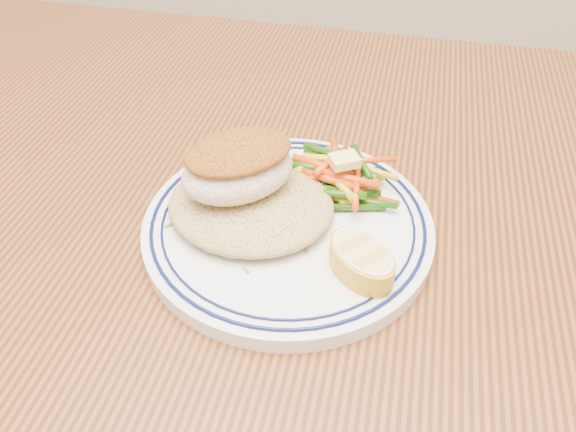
# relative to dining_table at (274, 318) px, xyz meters

# --- Properties ---
(dining_table) EXTENTS (1.50, 0.90, 0.75)m
(dining_table) POSITION_rel_dining_table_xyz_m (0.00, 0.00, 0.00)
(dining_table) COLOR #49230E
(dining_table) RESTS_ON ground
(plate) EXTENTS (0.25, 0.25, 0.02)m
(plate) POSITION_rel_dining_table_xyz_m (0.01, 0.02, 0.11)
(plate) COLOR white
(plate) RESTS_ON dining_table
(rice_pilaf) EXTENTS (0.14, 0.13, 0.03)m
(rice_pilaf) POSITION_rel_dining_table_xyz_m (-0.02, 0.02, 0.13)
(rice_pilaf) COLOR #9B844D
(rice_pilaf) RESTS_ON plate
(fish_fillet) EXTENTS (0.12, 0.11, 0.05)m
(fish_fillet) POSITION_rel_dining_table_xyz_m (-0.03, 0.03, 0.16)
(fish_fillet) COLOR beige
(fish_fillet) RESTS_ON rice_pilaf
(vegetable_pile) EXTENTS (0.11, 0.09, 0.03)m
(vegetable_pile) POSITION_rel_dining_table_xyz_m (0.04, 0.07, 0.13)
(vegetable_pile) COLOR #D3400A
(vegetable_pile) RESTS_ON plate
(butter_pat) EXTENTS (0.03, 0.03, 0.01)m
(butter_pat) POSITION_rel_dining_table_xyz_m (0.05, 0.07, 0.15)
(butter_pat) COLOR #EADD72
(butter_pat) RESTS_ON vegetable_pile
(lemon_wedge) EXTENTS (0.08, 0.08, 0.02)m
(lemon_wedge) POSITION_rel_dining_table_xyz_m (0.08, -0.03, 0.13)
(lemon_wedge) COLOR gold
(lemon_wedge) RESTS_ON plate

